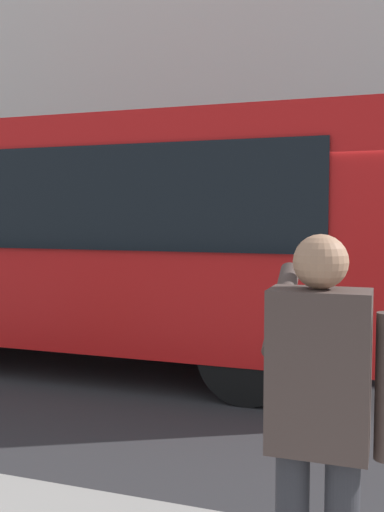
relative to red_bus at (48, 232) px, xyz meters
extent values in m
plane|color=#2B2B2D|center=(-3.87, 0.03, -1.68)|extent=(60.00, 60.00, 0.00)
cube|color=beige|center=(-3.87, -6.77, 4.32)|extent=(28.00, 0.80, 12.00)
cube|color=red|center=(-0.02, -0.01, 0.02)|extent=(9.00, 2.50, 2.60)
cylinder|color=black|center=(-3.02, -1.11, -1.18)|extent=(1.00, 0.28, 1.00)
cylinder|color=black|center=(-3.02, 1.09, -1.18)|extent=(1.00, 0.28, 1.00)
cube|color=#473833|center=(-4.11, 4.43, -0.38)|extent=(0.40, 0.24, 0.66)
sphere|color=#A87A5B|center=(-4.11, 4.43, 0.06)|extent=(0.22, 0.22, 0.22)
cylinder|color=#473833|center=(-3.93, 4.27, -0.16)|extent=(0.09, 0.48, 0.37)
cube|color=black|center=(-4.01, 4.13, 0.04)|extent=(0.07, 0.01, 0.14)
camera|label=1|loc=(-4.37, 6.77, 0.24)|focal=40.87mm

